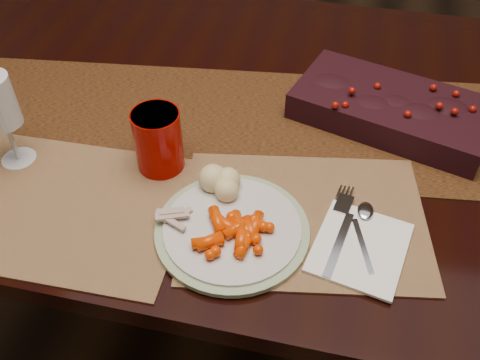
% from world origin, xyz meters
% --- Properties ---
extents(floor, '(5.00, 5.00, 0.00)m').
position_xyz_m(floor, '(0.00, 0.00, 0.00)').
color(floor, black).
rests_on(floor, ground).
extents(dining_table, '(1.80, 1.00, 0.75)m').
position_xyz_m(dining_table, '(0.00, 0.00, 0.38)').
color(dining_table, black).
rests_on(dining_table, floor).
extents(table_runner, '(1.75, 0.57, 0.00)m').
position_xyz_m(table_runner, '(-0.05, -0.05, 0.75)').
color(table_runner, '#462A0B').
rests_on(table_runner, dining_table).
extents(centerpiece, '(0.41, 0.29, 0.07)m').
position_xyz_m(centerpiece, '(0.23, 0.02, 0.79)').
color(centerpiece, black).
rests_on(centerpiece, table_runner).
extents(placemat_main, '(0.44, 0.36, 0.00)m').
position_xyz_m(placemat_main, '(0.10, -0.27, 0.75)').
color(placemat_main, brown).
rests_on(placemat_main, dining_table).
extents(placemat_second, '(0.42, 0.32, 0.00)m').
position_xyz_m(placemat_second, '(-0.30, -0.33, 0.75)').
color(placemat_second, '#956E4E').
rests_on(placemat_second, dining_table).
extents(dinner_plate, '(0.31, 0.31, 0.01)m').
position_xyz_m(dinner_plate, '(-0.01, -0.33, 0.76)').
color(dinner_plate, silver).
rests_on(dinner_plate, placemat_main).
extents(baby_carrots, '(0.11, 0.09, 0.02)m').
position_xyz_m(baby_carrots, '(0.01, -0.35, 0.78)').
color(baby_carrots, '#E53A00').
rests_on(baby_carrots, dinner_plate).
extents(mashed_potatoes, '(0.09, 0.09, 0.05)m').
position_xyz_m(mashed_potatoes, '(-0.05, -0.25, 0.79)').
color(mashed_potatoes, '#E4D983').
rests_on(mashed_potatoes, dinner_plate).
extents(turkey_shreds, '(0.08, 0.07, 0.02)m').
position_xyz_m(turkey_shreds, '(-0.10, -0.34, 0.78)').
color(turkey_shreds, beige).
rests_on(turkey_shreds, dinner_plate).
extents(napkin, '(0.17, 0.18, 0.01)m').
position_xyz_m(napkin, '(0.19, -0.32, 0.76)').
color(napkin, white).
rests_on(napkin, placemat_main).
extents(fork, '(0.06, 0.18, 0.00)m').
position_xyz_m(fork, '(0.16, -0.30, 0.76)').
color(fork, white).
rests_on(fork, napkin).
extents(spoon, '(0.07, 0.14, 0.00)m').
position_xyz_m(spoon, '(0.20, -0.29, 0.76)').
color(spoon, silver).
rests_on(spoon, napkin).
extents(red_cup, '(0.11, 0.11, 0.12)m').
position_xyz_m(red_cup, '(-0.17, -0.20, 0.81)').
color(red_cup, '#950400').
rests_on(red_cup, placemat_main).
extents(wine_glass, '(0.07, 0.07, 0.18)m').
position_xyz_m(wine_glass, '(-0.43, -0.25, 0.84)').
color(wine_glass, silver).
rests_on(wine_glass, dining_table).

